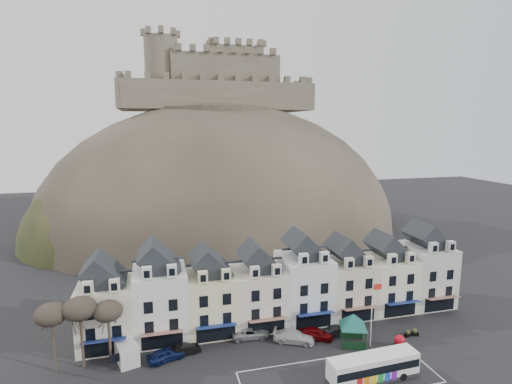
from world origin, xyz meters
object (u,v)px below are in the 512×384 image
car_silver (250,333)px  car_charcoal (339,331)px  red_buoy (399,342)px  car_white (294,337)px  car_black (185,349)px  car_navy (166,354)px  bus (373,366)px  flagpole (373,310)px  car_maroon (315,333)px  bus_shelter (353,321)px  white_van (126,350)px

car_silver → car_charcoal: (11.60, -2.50, -0.04)m
red_buoy → car_charcoal: bearing=142.2°
car_silver → car_white: (5.20, -2.50, 0.07)m
car_black → car_silver: car_silver is taller
car_navy → car_white: 16.24m
car_navy → car_silver: bearing=-95.0°
bus → red_buoy: bus is taller
car_white → car_charcoal: (6.40, 0.00, -0.11)m
flagpole → car_maroon: bearing=151.6°
bus_shelter → red_buoy: 6.25m
white_van → bus_shelter: bearing=-23.9°
white_van → car_black: 7.05m
flagpole → car_charcoal: 6.11m
car_white → car_maroon: 3.03m
car_charcoal → bus_shelter: bearing=-163.8°
flagpole → white_van: size_ratio=1.58×
bus → car_black: 22.31m
car_maroon → car_charcoal: (3.37, 0.00, -0.12)m
car_silver → bus: bearing=-134.0°
white_van → car_silver: size_ratio=1.09×
white_van → car_black: bearing=-22.2°
car_white → car_maroon: (3.03, 0.00, 0.01)m
bus → bus_shelter: (1.35, 7.17, 1.62)m
car_maroon → white_van: bearing=108.2°
white_van → car_charcoal: white_van is taller
bus_shelter → car_silver: size_ratio=1.24×
white_van → car_maroon: size_ratio=1.18×
bus_shelter → red_buoy: bearing=-2.9°
car_navy → car_white: size_ratio=0.84×
car_white → car_silver: bearing=89.2°
red_buoy → flagpole: size_ratio=0.20×
car_navy → car_charcoal: size_ratio=1.11×
red_buoy → white_van: 33.97m
flagpole → bus_shelter: bearing=155.9°
car_navy → car_white: car_white is taller
red_buoy → white_van: bearing=169.5°
car_silver → car_charcoal: size_ratio=1.24×
red_buoy → car_navy: size_ratio=0.39×
red_buoy → car_navy: 29.09m
car_black → car_white: 13.96m
bus → car_charcoal: bus is taller
bus_shelter → white_van: size_ratio=1.14×
car_silver → car_maroon: bearing=-103.2°
car_black → car_maroon: car_maroon is taller
car_silver → car_navy: bearing=106.5°
bus_shelter → red_buoy: (5.32, -2.28, -2.36)m
flagpole → car_navy: (-25.49, 3.36, -4.14)m
car_navy → car_maroon: car_maroon is taller
bus → red_buoy: (6.67, 4.89, -0.74)m
red_buoy → flagpole: 5.32m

